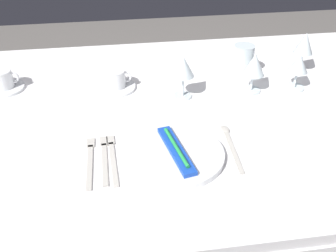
% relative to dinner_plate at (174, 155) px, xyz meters
% --- Properties ---
extents(ground_plane, '(6.00, 6.00, 0.00)m').
position_rel_dinner_plate_xyz_m(ground_plane, '(0.00, 0.25, -0.75)').
color(ground_plane, slate).
extents(dining_table, '(1.80, 1.11, 0.74)m').
position_rel_dinner_plate_xyz_m(dining_table, '(0.00, 0.25, -0.09)').
color(dining_table, white).
rests_on(dining_table, ground).
extents(dinner_plate, '(0.26, 0.26, 0.02)m').
position_rel_dinner_plate_xyz_m(dinner_plate, '(0.00, 0.00, 0.00)').
color(dinner_plate, white).
rests_on(dinner_plate, dining_table).
extents(toothbrush_package, '(0.08, 0.21, 0.02)m').
position_rel_dinner_plate_xyz_m(toothbrush_package, '(0.00, 0.00, 0.02)').
color(toothbrush_package, blue).
rests_on(toothbrush_package, dinner_plate).
extents(fork_outer, '(0.03, 0.21, 0.00)m').
position_rel_dinner_plate_xyz_m(fork_outer, '(-0.17, 0.02, -0.01)').
color(fork_outer, beige).
rests_on(fork_outer, dining_table).
extents(fork_inner, '(0.02, 0.21, 0.00)m').
position_rel_dinner_plate_xyz_m(fork_inner, '(-0.19, 0.02, -0.01)').
color(fork_inner, beige).
rests_on(fork_inner, dining_table).
extents(fork_salad, '(0.02, 0.21, 0.00)m').
position_rel_dinner_plate_xyz_m(fork_salad, '(-0.23, 0.02, -0.01)').
color(fork_salad, beige).
rests_on(fork_salad, dining_table).
extents(spoon_soup, '(0.03, 0.22, 0.01)m').
position_rel_dinner_plate_xyz_m(spoon_soup, '(0.17, 0.04, -0.01)').
color(spoon_soup, beige).
rests_on(spoon_soup, dining_table).
extents(saucer_left, '(0.14, 0.14, 0.01)m').
position_rel_dinner_plate_xyz_m(saucer_left, '(-0.15, 0.40, -0.00)').
color(saucer_left, white).
rests_on(saucer_left, dining_table).
extents(coffee_cup_left, '(0.10, 0.08, 0.06)m').
position_rel_dinner_plate_xyz_m(coffee_cup_left, '(-0.15, 0.40, 0.03)').
color(coffee_cup_left, white).
rests_on(coffee_cup_left, saucer_left).
extents(saucer_right, '(0.14, 0.14, 0.01)m').
position_rel_dinner_plate_xyz_m(saucer_right, '(-0.54, 0.45, -0.00)').
color(saucer_right, white).
rests_on(saucer_right, dining_table).
extents(coffee_cup_right, '(0.10, 0.08, 0.06)m').
position_rel_dinner_plate_xyz_m(coffee_cup_right, '(-0.54, 0.45, 0.03)').
color(coffee_cup_right, white).
rests_on(coffee_cup_right, saucer_right).
extents(wine_glass_centre, '(0.07, 0.07, 0.13)m').
position_rel_dinner_plate_xyz_m(wine_glass_centre, '(0.48, 0.32, 0.08)').
color(wine_glass_centre, silver).
rests_on(wine_glass_centre, dining_table).
extents(wine_glass_left, '(0.07, 0.07, 0.15)m').
position_rel_dinner_plate_xyz_m(wine_glass_left, '(0.08, 0.31, 0.10)').
color(wine_glass_left, silver).
rests_on(wine_glass_left, dining_table).
extents(wine_glass_right, '(0.07, 0.07, 0.15)m').
position_rel_dinner_plate_xyz_m(wine_glass_right, '(0.55, 0.44, 0.10)').
color(wine_glass_right, silver).
rests_on(wine_glass_right, dining_table).
extents(wine_glass_far, '(0.07, 0.07, 0.14)m').
position_rel_dinner_plate_xyz_m(wine_glass_far, '(0.32, 0.32, 0.09)').
color(wine_glass_far, silver).
rests_on(wine_glass_far, dining_table).
extents(drink_tumbler, '(0.08, 0.08, 0.12)m').
position_rel_dinner_plate_xyz_m(drink_tumbler, '(0.33, 0.44, 0.05)').
color(drink_tumbler, silver).
rests_on(drink_tumbler, dining_table).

